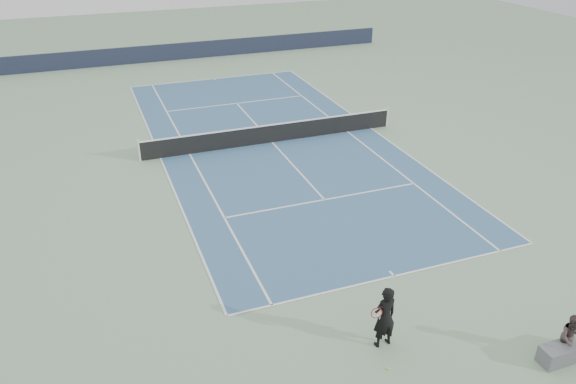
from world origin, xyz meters
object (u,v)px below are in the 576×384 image
object	(u,v)px
tennis_net	(272,133)
tennis_player	(384,317)
tennis_ball	(388,369)
spectator_bench	(569,344)

from	to	relation	value
tennis_net	tennis_player	xyz separation A→B (m)	(-1.87, -14.45, 0.43)
tennis_ball	spectator_bench	distance (m)	4.71
tennis_ball	tennis_net	bearing A→B (deg)	81.96
spectator_bench	tennis_player	bearing A→B (deg)	152.95
tennis_net	tennis_player	size ratio (longest dim) A/B	6.94
tennis_player	spectator_bench	world-z (taller)	tennis_player
spectator_bench	tennis_net	bearing A→B (deg)	98.04
tennis_player	tennis_ball	world-z (taller)	tennis_player
tennis_net	spectator_bench	distance (m)	16.76
tennis_player	spectator_bench	distance (m)	4.75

